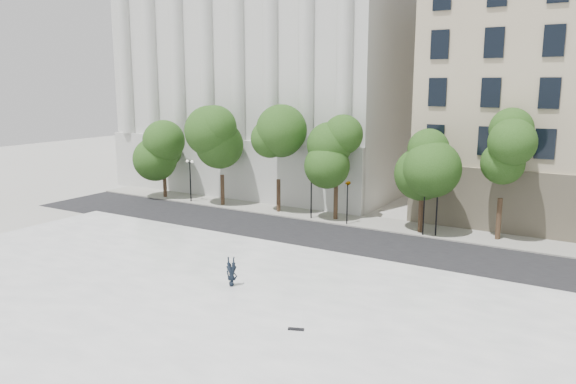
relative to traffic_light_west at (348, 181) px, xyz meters
name	(u,v)px	position (x,y,z in m)	size (l,w,h in m)	color
ground	(176,333)	(1.84, -22.30, -3.65)	(160.00, 160.00, 0.00)	#B5B3AB
plaza	(216,307)	(1.84, -19.30, -3.43)	(44.00, 22.00, 0.45)	white
street	(344,241)	(1.84, -4.30, -3.64)	(60.00, 8.00, 0.02)	black
far_sidewalk	(376,223)	(1.84, 1.70, -3.59)	(60.00, 4.00, 0.12)	gray
building_west	(290,70)	(-15.16, 16.27, 9.23)	(31.50, 27.65, 25.60)	beige
traffic_light_west	(348,181)	(0.00, 0.00, 0.00)	(0.72, 1.67, 4.16)	black
traffic_light_east	(425,189)	(6.33, 0.00, 0.01)	(0.74, 1.69, 4.17)	black
person_lying	(232,282)	(1.05, -16.94, -2.98)	(0.60, 0.39, 1.64)	black
skateboard	(296,329)	(6.89, -19.93, -3.17)	(0.73, 0.19, 0.07)	black
street_trees	(342,158)	(-1.00, 0.95, 1.74)	(47.53, 5.01, 7.78)	#382619
lamp_posts	(372,192)	(2.00, 0.30, -0.72)	(38.23, 0.28, 4.40)	black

